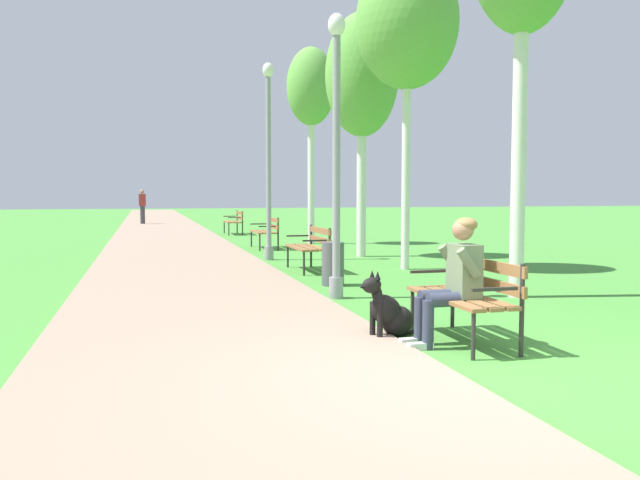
{
  "coord_description": "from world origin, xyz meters",
  "views": [
    {
      "loc": [
        -2.62,
        -4.63,
        1.48
      ],
      "look_at": [
        -0.52,
        3.28,
        0.9
      ],
      "focal_mm": 36.96,
      "sensor_mm": 36.0,
      "label": 1
    }
  ],
  "objects_px": {
    "litter_bin": "(333,264)",
    "birch_tree_third": "(407,23)",
    "park_bench_furthest": "(235,220)",
    "lamp_post_near": "(336,153)",
    "person_seated_on_near_bench": "(454,276)",
    "pedestrian_distant": "(142,207)",
    "park_bench_mid": "(311,244)",
    "dog_black": "(390,313)",
    "park_bench_near": "(468,291)",
    "lamp_post_mid": "(268,159)",
    "birch_tree_fifth": "(311,89)",
    "birch_tree_fourth": "(362,77)",
    "park_bench_far": "(266,229)"
  },
  "relations": [
    {
      "from": "park_bench_mid",
      "to": "dog_black",
      "type": "distance_m",
      "value": 5.89
    },
    {
      "from": "birch_tree_fifth",
      "to": "park_bench_far",
      "type": "bearing_deg",
      "value": -140.0
    },
    {
      "from": "park_bench_mid",
      "to": "lamp_post_mid",
      "type": "xyz_separation_m",
      "value": [
        -0.39,
        2.24,
        1.72
      ]
    },
    {
      "from": "birch_tree_fourth",
      "to": "litter_bin",
      "type": "xyz_separation_m",
      "value": [
        -1.98,
        -4.49,
        -3.8
      ]
    },
    {
      "from": "birch_tree_third",
      "to": "park_bench_near",
      "type": "bearing_deg",
      "value": -106.64
    },
    {
      "from": "lamp_post_mid",
      "to": "birch_tree_fourth",
      "type": "xyz_separation_m",
      "value": [
        2.23,
        0.23,
        1.92
      ]
    },
    {
      "from": "park_bench_mid",
      "to": "dog_black",
      "type": "xyz_separation_m",
      "value": [
        -0.63,
        -5.85,
        -0.25
      ]
    },
    {
      "from": "park_bench_mid",
      "to": "birch_tree_fifth",
      "type": "bearing_deg",
      "value": 75.76
    },
    {
      "from": "park_bench_furthest",
      "to": "person_seated_on_near_bench",
      "type": "bearing_deg",
      "value": -90.76
    },
    {
      "from": "dog_black",
      "to": "birch_tree_third",
      "type": "bearing_deg",
      "value": 66.26
    },
    {
      "from": "park_bench_near",
      "to": "birch_tree_fourth",
      "type": "distance_m",
      "value": 9.59
    },
    {
      "from": "park_bench_near",
      "to": "litter_bin",
      "type": "height_order",
      "value": "park_bench_near"
    },
    {
      "from": "person_seated_on_near_bench",
      "to": "litter_bin",
      "type": "height_order",
      "value": "person_seated_on_near_bench"
    },
    {
      "from": "dog_black",
      "to": "park_bench_far",
      "type": "bearing_deg",
      "value": 86.26
    },
    {
      "from": "park_bench_far",
      "to": "lamp_post_near",
      "type": "bearing_deg",
      "value": -93.66
    },
    {
      "from": "park_bench_near",
      "to": "person_seated_on_near_bench",
      "type": "bearing_deg",
      "value": -151.67
    },
    {
      "from": "park_bench_furthest",
      "to": "lamp_post_mid",
      "type": "height_order",
      "value": "lamp_post_mid"
    },
    {
      "from": "dog_black",
      "to": "lamp_post_mid",
      "type": "distance_m",
      "value": 8.33
    },
    {
      "from": "birch_tree_fourth",
      "to": "birch_tree_fifth",
      "type": "bearing_deg",
      "value": 92.58
    },
    {
      "from": "park_bench_mid",
      "to": "litter_bin",
      "type": "xyz_separation_m",
      "value": [
        -0.14,
        -2.03,
        -0.16
      ]
    },
    {
      "from": "park_bench_furthest",
      "to": "birch_tree_fourth",
      "type": "relative_size",
      "value": 0.27
    },
    {
      "from": "park_bench_near",
      "to": "lamp_post_mid",
      "type": "xyz_separation_m",
      "value": [
        -0.44,
        8.46,
        1.72
      ]
    },
    {
      "from": "birch_tree_fifth",
      "to": "pedestrian_distant",
      "type": "xyz_separation_m",
      "value": [
        -4.8,
        13.48,
        -3.63
      ]
    },
    {
      "from": "dog_black",
      "to": "lamp_post_near",
      "type": "xyz_separation_m",
      "value": [
        0.18,
        2.57,
        1.79
      ]
    },
    {
      "from": "lamp_post_near",
      "to": "birch_tree_fifth",
      "type": "relative_size",
      "value": 0.7
    },
    {
      "from": "park_bench_near",
      "to": "park_bench_far",
      "type": "height_order",
      "value": "same"
    },
    {
      "from": "park_bench_furthest",
      "to": "birch_tree_fifth",
      "type": "bearing_deg",
      "value": -72.54
    },
    {
      "from": "person_seated_on_near_bench",
      "to": "birch_tree_fifth",
      "type": "relative_size",
      "value": 0.22
    },
    {
      "from": "park_bench_mid",
      "to": "lamp_post_mid",
      "type": "height_order",
      "value": "lamp_post_mid"
    },
    {
      "from": "park_bench_mid",
      "to": "dog_black",
      "type": "relative_size",
      "value": 1.85
    },
    {
      "from": "person_seated_on_near_bench",
      "to": "pedestrian_distant",
      "type": "distance_m",
      "value": 26.51
    },
    {
      "from": "litter_bin",
      "to": "birch_tree_third",
      "type": "bearing_deg",
      "value": 42.25
    },
    {
      "from": "person_seated_on_near_bench",
      "to": "pedestrian_distant",
      "type": "xyz_separation_m",
      "value": [
        -2.99,
        26.34,
        0.16
      ]
    },
    {
      "from": "park_bench_far",
      "to": "birch_tree_fourth",
      "type": "bearing_deg",
      "value": -57.48
    },
    {
      "from": "park_bench_far",
      "to": "lamp_post_mid",
      "type": "relative_size",
      "value": 0.35
    },
    {
      "from": "person_seated_on_near_bench",
      "to": "dog_black",
      "type": "relative_size",
      "value": 1.54
    },
    {
      "from": "lamp_post_mid",
      "to": "birch_tree_third",
      "type": "relative_size",
      "value": 0.72
    },
    {
      "from": "park_bench_far",
      "to": "person_seated_on_near_bench",
      "type": "distance_m",
      "value": 11.55
    },
    {
      "from": "park_bench_furthest",
      "to": "lamp_post_near",
      "type": "bearing_deg",
      "value": -92.06
    },
    {
      "from": "litter_bin",
      "to": "park_bench_near",
      "type": "bearing_deg",
      "value": -87.4
    },
    {
      "from": "park_bench_furthest",
      "to": "park_bench_far",
      "type": "bearing_deg",
      "value": -89.92
    },
    {
      "from": "birch_tree_fourth",
      "to": "lamp_post_mid",
      "type": "bearing_deg",
      "value": -174.23
    },
    {
      "from": "birch_tree_fifth",
      "to": "lamp_post_mid",
      "type": "bearing_deg",
      "value": -115.55
    },
    {
      "from": "lamp_post_mid",
      "to": "birch_tree_fourth",
      "type": "distance_m",
      "value": 2.95
    },
    {
      "from": "litter_bin",
      "to": "pedestrian_distant",
      "type": "height_order",
      "value": "pedestrian_distant"
    },
    {
      "from": "birch_tree_fifth",
      "to": "pedestrian_distant",
      "type": "relative_size",
      "value": 3.44
    },
    {
      "from": "park_bench_mid",
      "to": "park_bench_furthest",
      "type": "bearing_deg",
      "value": 89.6
    },
    {
      "from": "dog_black",
      "to": "lamp_post_near",
      "type": "distance_m",
      "value": 3.14
    },
    {
      "from": "lamp_post_near",
      "to": "park_bench_far",
      "type": "bearing_deg",
      "value": 86.34
    },
    {
      "from": "lamp_post_near",
      "to": "birch_tree_fourth",
      "type": "xyz_separation_m",
      "value": [
        2.29,
        5.74,
        2.11
      ]
    }
  ]
}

